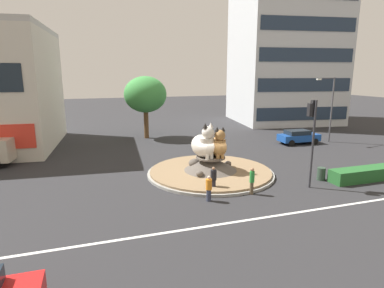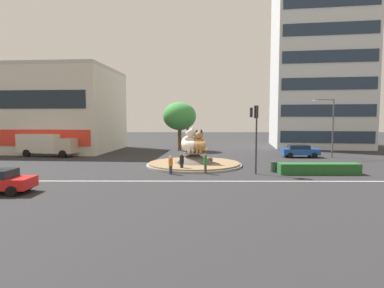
% 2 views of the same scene
% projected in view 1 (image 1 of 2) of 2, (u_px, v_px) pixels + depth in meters
% --- Properties ---
extents(ground_plane, '(160.00, 160.00, 0.00)m').
position_uv_depth(ground_plane, '(210.00, 174.00, 23.87)').
color(ground_plane, '#28282B').
extents(lane_centreline, '(112.00, 0.20, 0.01)m').
position_uv_depth(lane_centreline, '(264.00, 217.00, 16.66)').
color(lane_centreline, silver).
rests_on(lane_centreline, ground).
extents(roundabout_island, '(9.36, 9.36, 1.34)m').
position_uv_depth(roundabout_island, '(210.00, 169.00, 23.79)').
color(roundabout_island, gray).
rests_on(roundabout_island, ground).
extents(cat_statue_white, '(1.97, 2.89, 2.59)m').
position_uv_depth(cat_statue_white, '(204.00, 144.00, 23.29)').
color(cat_statue_white, silver).
rests_on(cat_statue_white, roundabout_island).
extents(cat_statue_tabby, '(1.68, 2.32, 2.30)m').
position_uv_depth(cat_statue_tabby, '(218.00, 145.00, 23.43)').
color(cat_statue_tabby, '#9E703D').
rests_on(cat_statue_tabby, roundabout_island).
extents(traffic_light_mast, '(0.71, 0.53, 5.72)m').
position_uv_depth(traffic_light_mast, '(312.00, 125.00, 20.22)').
color(traffic_light_mast, '#2D2D33').
rests_on(traffic_light_mast, ground).
extents(office_tower, '(15.88, 15.24, 31.16)m').
position_uv_depth(office_tower, '(287.00, 16.00, 47.25)').
color(office_tower, silver).
rests_on(office_tower, ground).
extents(clipped_hedge_strip, '(6.66, 1.20, 0.90)m').
position_uv_depth(clipped_hedge_strip, '(372.00, 173.00, 22.58)').
color(clipped_hedge_strip, '#235B28').
rests_on(clipped_hedge_strip, ground).
extents(broadleaf_tree_behind_island, '(4.80, 4.80, 7.06)m').
position_uv_depth(broadleaf_tree_behind_island, '(145.00, 95.00, 36.18)').
color(broadleaf_tree_behind_island, brown).
rests_on(broadleaf_tree_behind_island, ground).
extents(streetlight_arm, '(2.69, 0.69, 6.96)m').
position_uv_depth(streetlight_arm, '(330.00, 104.00, 34.02)').
color(streetlight_arm, '#4C4C51').
rests_on(streetlight_arm, ground).
extents(pedestrian_orange_shirt, '(0.37, 0.37, 1.55)m').
position_uv_depth(pedestrian_orange_shirt, '(209.00, 188.00, 18.66)').
color(pedestrian_orange_shirt, '#33384C').
rests_on(pedestrian_orange_shirt, ground).
extents(pedestrian_green_shirt, '(0.30, 0.30, 1.71)m').
position_uv_depth(pedestrian_green_shirt, '(252.00, 180.00, 19.68)').
color(pedestrian_green_shirt, brown).
rests_on(pedestrian_green_shirt, ground).
extents(pedestrian_black_shirt, '(0.38, 0.38, 1.60)m').
position_uv_depth(pedestrian_black_shirt, '(213.00, 179.00, 20.26)').
color(pedestrian_black_shirt, black).
rests_on(pedestrian_black_shirt, ground).
extents(sedan_on_far_lane, '(4.34, 2.07, 1.47)m').
position_uv_depth(sedan_on_far_lane, '(298.00, 136.00, 34.01)').
color(sedan_on_far_lane, '#19479E').
rests_on(sedan_on_far_lane, ground).
extents(litter_bin, '(0.56, 0.56, 0.90)m').
position_uv_depth(litter_bin, '(321.00, 174.00, 22.45)').
color(litter_bin, '#2D4233').
rests_on(litter_bin, ground).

